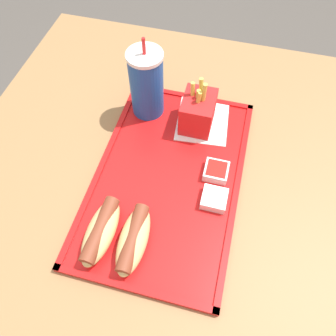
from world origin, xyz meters
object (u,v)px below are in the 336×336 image
Objects in this scene: hot_dog_near at (133,239)px; sauce_cup_mayo at (214,198)px; soda_cup at (147,84)px; sauce_cup_ketchup at (216,171)px; hot_dog_far at (101,231)px; fries_carton at (198,111)px.

hot_dog_near is 0.17m from sauce_cup_mayo.
sauce_cup_ketchup is at bearing -126.47° from soda_cup.
soda_cup is at bearing 44.10° from sauce_cup_mayo.
fries_carton reaches higher than hot_dog_far.
hot_dog_far is 1.00× the size of hot_dog_near.
sauce_cup_mayo is (0.12, -0.18, -0.01)m from hot_dog_far.
hot_dog_near is (-0.32, -0.07, -0.06)m from soda_cup.
hot_dog_far is 0.33m from fries_carton.
fries_carton is 0.20m from sauce_cup_mayo.
sauce_cup_mayo is at bearing -173.18° from sauce_cup_ketchup.
soda_cup reaches higher than hot_dog_near.
fries_carton is 2.52× the size of sauce_cup_ketchup.
hot_dog_far is 0.26m from sauce_cup_ketchup.
soda_cup reaches higher than fries_carton.
sauce_cup_mayo is 1.00× the size of sauce_cup_ketchup.
sauce_cup_ketchup is (-0.14, -0.18, -0.07)m from soda_cup.
hot_dog_far reaches higher than sauce_cup_mayo.
sauce_cup_ketchup is (0.18, -0.18, -0.01)m from hot_dog_far.
hot_dog_far is at bearing 159.91° from fries_carton.
soda_cup is 0.24m from sauce_cup_ketchup.
sauce_cup_ketchup is (0.18, -0.12, -0.01)m from hot_dog_near.
sauce_cup_mayo is (-0.18, -0.07, -0.03)m from fries_carton.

